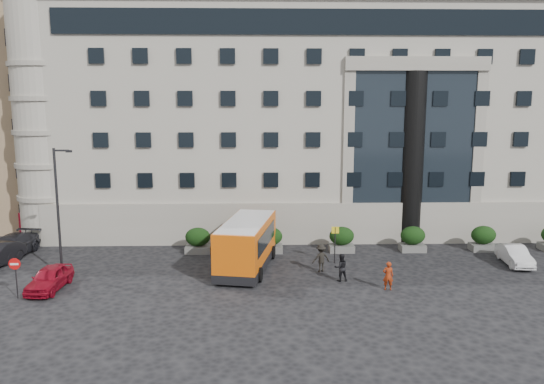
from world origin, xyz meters
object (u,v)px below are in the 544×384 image
at_px(bus_stop_sign, 335,238).
at_px(minibus, 247,242).
at_px(red_truck, 46,213).
at_px(hedge_b, 270,240).
at_px(pedestrian_a, 388,276).
at_px(hedge_c, 342,239).
at_px(parked_car_c, 11,246).
at_px(pedestrian_b, 341,267).
at_px(street_lamp, 59,207).
at_px(parked_car_a, 49,278).
at_px(hedge_a, 198,240).
at_px(hedge_e, 483,238).
at_px(pedestrian_c, 321,258).
at_px(white_taxi, 515,255).
at_px(no_entry_sign, 15,270).
at_px(hedge_d, 413,239).
at_px(parked_car_d, 111,223).

distance_m(bus_stop_sign, minibus, 5.99).
bearing_deg(red_truck, hedge_b, -24.55).
bearing_deg(pedestrian_a, hedge_c, -74.33).
distance_m(parked_car_c, pedestrian_b, 23.07).
relative_size(street_lamp, minibus, 1.00).
relative_size(street_lamp, parked_car_a, 2.01).
relative_size(hedge_a, hedge_e, 1.00).
bearing_deg(pedestrian_c, minibus, -26.00).
bearing_deg(white_taxi, hedge_a, 176.28).
distance_m(no_entry_sign, red_truck, 16.59).
distance_m(hedge_e, bus_stop_sign, 11.67).
bearing_deg(street_lamp, pedestrian_b, -5.26).
xyz_separation_m(hedge_e, minibus, (-17.20, -3.80, 0.83)).
bearing_deg(white_taxi, hedge_c, 168.24).
height_order(hedge_a, bus_stop_sign, bus_stop_sign).
height_order(hedge_d, parked_car_a, hedge_d).
distance_m(minibus, parked_car_a, 11.96).
height_order(hedge_a, hedge_c, same).
relative_size(bus_stop_sign, no_entry_sign, 1.09).
relative_size(hedge_b, hedge_d, 1.00).
height_order(no_entry_sign, minibus, minibus).
bearing_deg(hedge_b, parked_car_a, -150.14).
height_order(bus_stop_sign, pedestrian_c, bus_stop_sign).
relative_size(bus_stop_sign, pedestrian_a, 1.50).
xyz_separation_m(street_lamp, parked_car_a, (0.19, -2.63, -3.69)).
xyz_separation_m(hedge_d, no_entry_sign, (-24.60, -8.84, 0.72)).
bearing_deg(parked_car_c, hedge_d, 8.35).
xyz_separation_m(no_entry_sign, minibus, (12.60, 5.04, 0.10)).
relative_size(hedge_b, parked_car_c, 0.35).
bearing_deg(red_truck, minibus, -36.25).
bearing_deg(hedge_e, no_entry_sign, -163.48).
xyz_separation_m(hedge_d, parked_car_d, (-23.73, 6.98, -0.28)).
xyz_separation_m(hedge_e, parked_car_d, (-28.93, 6.98, -0.28)).
bearing_deg(pedestrian_b, parked_car_a, -3.71).
bearing_deg(pedestrian_b, no_entry_sign, 0.40).
distance_m(hedge_d, white_taxi, 6.81).
bearing_deg(pedestrian_c, parked_car_c, -27.27).
bearing_deg(hedge_e, hedge_a, 180.00).
xyz_separation_m(hedge_a, street_lamp, (-7.94, -4.80, 3.44)).
height_order(hedge_d, parked_car_c, hedge_d).
bearing_deg(white_taxi, street_lamp, -172.01).
xyz_separation_m(bus_stop_sign, white_taxi, (12.00, -0.59, -1.09)).
xyz_separation_m(hedge_d, pedestrian_b, (-6.24, -6.39, -0.08)).
bearing_deg(minibus, no_entry_sign, -147.24).
bearing_deg(white_taxi, pedestrian_c, -169.72).
xyz_separation_m(minibus, parked_car_c, (-16.60, 3.10, -1.00)).
distance_m(street_lamp, parked_car_c, 7.45).
height_order(hedge_b, pedestrian_c, hedge_b).
height_order(hedge_a, hedge_b, same).
relative_size(white_taxi, pedestrian_b, 2.27).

